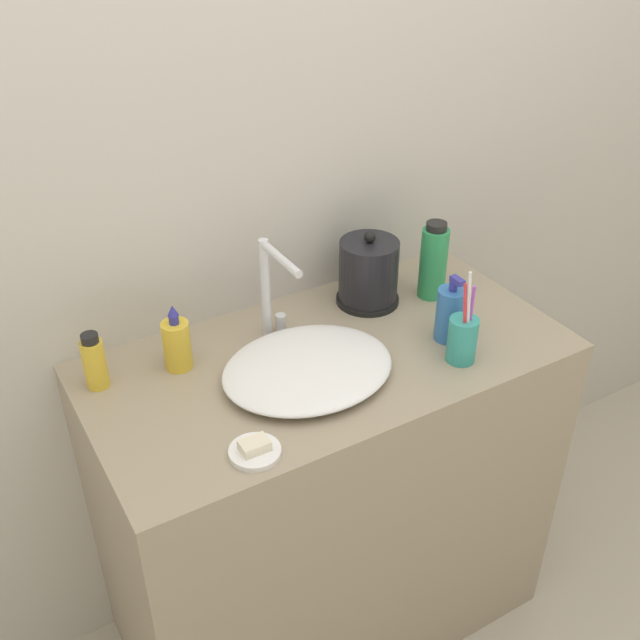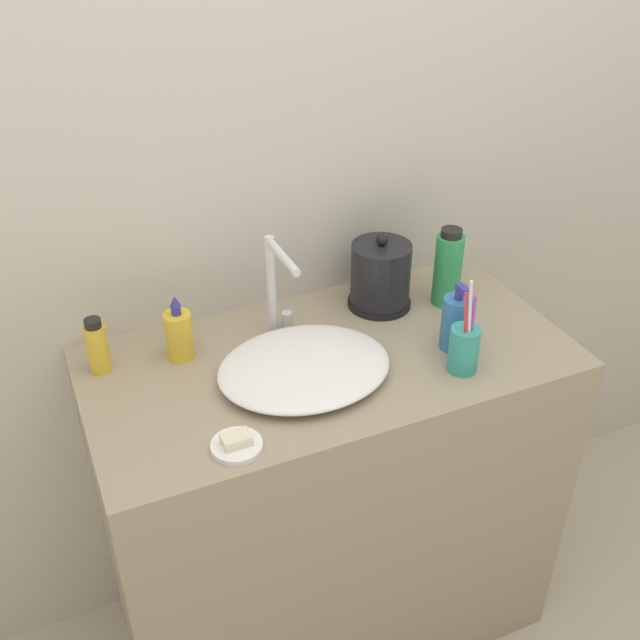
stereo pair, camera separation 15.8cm
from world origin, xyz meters
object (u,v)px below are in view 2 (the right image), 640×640
at_px(lotion_bottle, 456,322).
at_px(shampoo_bottle, 448,268).
at_px(hand_cream_bottle, 179,334).
at_px(faucet, 276,283).
at_px(mouthwash_bottle, 97,346).
at_px(electric_kettle, 380,278).
at_px(toothbrush_cup, 464,348).

xyz_separation_m(lotion_bottle, shampoo_bottle, (0.08, 0.17, 0.03)).
xyz_separation_m(shampoo_bottle, hand_cream_bottle, (-0.65, 0.03, -0.04)).
height_order(shampoo_bottle, hand_cream_bottle, shampoo_bottle).
bearing_deg(faucet, lotion_bottle, -30.73).
relative_size(faucet, hand_cream_bottle, 1.56).
bearing_deg(mouthwash_bottle, faucet, -4.03).
height_order(electric_kettle, mouthwash_bottle, electric_kettle).
relative_size(lotion_bottle, mouthwash_bottle, 1.27).
xyz_separation_m(toothbrush_cup, hand_cream_bottle, (-0.54, 0.29, 0.00)).
relative_size(toothbrush_cup, mouthwash_bottle, 1.77).
distance_m(toothbrush_cup, shampoo_bottle, 0.28).
bearing_deg(electric_kettle, mouthwash_bottle, 179.65).
bearing_deg(electric_kettle, lotion_bottle, -73.21).
bearing_deg(faucet, shampoo_bottle, -4.08).
relative_size(electric_kettle, lotion_bottle, 1.18).
relative_size(toothbrush_cup, shampoo_bottle, 1.14).
height_order(faucet, hand_cream_bottle, faucet).
distance_m(electric_kettle, hand_cream_bottle, 0.50).
xyz_separation_m(mouthwash_bottle, hand_cream_bottle, (0.17, -0.02, -0.00)).
height_order(faucet, toothbrush_cup, faucet).
distance_m(lotion_bottle, shampoo_bottle, 0.19).
bearing_deg(lotion_bottle, shampoo_bottle, 64.08).
xyz_separation_m(shampoo_bottle, mouthwash_bottle, (-0.82, 0.06, -0.03)).
height_order(toothbrush_cup, hand_cream_bottle, toothbrush_cup).
xyz_separation_m(faucet, hand_cream_bottle, (-0.22, 0.00, -0.08)).
bearing_deg(faucet, mouthwash_bottle, 175.97).
xyz_separation_m(electric_kettle, mouthwash_bottle, (-0.67, 0.00, -0.02)).
height_order(electric_kettle, lotion_bottle, electric_kettle).
relative_size(toothbrush_cup, lotion_bottle, 1.39).
xyz_separation_m(faucet, lotion_bottle, (0.34, -0.20, -0.07)).
xyz_separation_m(lotion_bottle, hand_cream_bottle, (-0.57, 0.21, -0.01)).
relative_size(lotion_bottle, hand_cream_bottle, 1.05).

